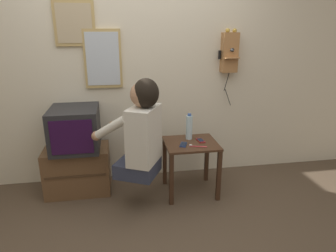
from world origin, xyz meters
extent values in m
plane|color=#4C3D2D|center=(0.00, 0.00, 0.00)|extent=(14.00, 14.00, 0.00)
cube|color=beige|center=(0.00, 1.24, 1.27)|extent=(6.80, 0.05, 2.55)
cube|color=#422819|center=(0.52, 0.74, 0.55)|extent=(0.53, 0.47, 0.02)
cube|color=#382215|center=(0.28, 0.53, 0.27)|extent=(0.04, 0.04, 0.54)
cube|color=#382215|center=(0.76, 0.53, 0.27)|extent=(0.04, 0.04, 0.54)
cube|color=#382215|center=(0.28, 0.95, 0.27)|extent=(0.04, 0.04, 0.54)
cube|color=#382215|center=(0.76, 0.95, 0.27)|extent=(0.04, 0.04, 0.54)
cube|color=#2D3347|center=(-0.03, 0.57, 0.40)|extent=(0.48, 0.48, 0.14)
cube|color=beige|center=(0.03, 0.54, 0.74)|extent=(0.36, 0.43, 0.52)
sphere|color=#A37556|center=(0.03, 0.54, 1.11)|extent=(0.23, 0.23, 0.23)
ellipsoid|color=black|center=(0.06, 0.53, 1.12)|extent=(0.31, 0.31, 0.26)
cylinder|color=beige|center=(-0.26, 0.51, 0.83)|extent=(0.33, 0.22, 0.24)
cylinder|color=beige|center=(-0.12, 0.79, 0.83)|extent=(0.33, 0.22, 0.24)
sphere|color=#A37556|center=(-0.39, 0.58, 0.74)|extent=(0.09, 0.09, 0.09)
sphere|color=#A37556|center=(-0.25, 0.86, 0.74)|extent=(0.09, 0.09, 0.09)
cube|color=brown|center=(-0.64, 0.95, 0.24)|extent=(0.65, 0.40, 0.49)
cube|color=#432E1C|center=(-0.64, 0.75, 0.27)|extent=(0.59, 0.01, 0.02)
cube|color=#232326|center=(-0.63, 0.96, 0.70)|extent=(0.47, 0.52, 0.42)
cube|color=#280F33|center=(-0.63, 0.69, 0.70)|extent=(0.38, 0.01, 0.33)
cube|color=#9E6B3D|center=(1.03, 1.16, 1.41)|extent=(0.17, 0.11, 0.42)
cube|color=#9E6B3D|center=(1.03, 1.07, 1.35)|extent=(0.15, 0.07, 0.03)
sphere|color=#B79338|center=(0.99, 1.15, 1.63)|extent=(0.05, 0.05, 0.05)
sphere|color=#B79338|center=(1.07, 1.15, 1.63)|extent=(0.05, 0.05, 0.05)
cone|color=black|center=(1.03, 1.05, 1.44)|extent=(0.04, 0.05, 0.04)
cylinder|color=black|center=(0.92, 1.16, 1.39)|extent=(0.03, 0.03, 0.09)
cylinder|color=black|center=(1.02, 1.14, 1.10)|extent=(0.04, 0.04, 0.22)
cylinder|color=black|center=(1.04, 1.15, 0.92)|extent=(0.07, 0.06, 0.19)
cube|color=tan|center=(-0.57, 1.20, 1.70)|extent=(0.39, 0.02, 0.43)
cube|color=tan|center=(-0.57, 1.19, 1.70)|extent=(0.34, 0.01, 0.37)
cube|color=tan|center=(-0.32, 1.20, 1.36)|extent=(0.38, 0.03, 0.60)
cube|color=#B2BCC6|center=(-0.32, 1.18, 1.36)|extent=(0.33, 0.01, 0.54)
cube|color=navy|center=(0.43, 0.68, 0.56)|extent=(0.10, 0.14, 0.01)
cube|color=black|center=(0.43, 0.68, 0.57)|extent=(0.08, 0.11, 0.00)
cube|color=maroon|center=(0.63, 0.76, 0.56)|extent=(0.07, 0.13, 0.01)
cube|color=black|center=(0.63, 0.76, 0.57)|extent=(0.06, 0.10, 0.00)
cylinder|color=silver|center=(0.53, 0.84, 0.68)|extent=(0.07, 0.07, 0.25)
cylinder|color=#2D4C8C|center=(0.53, 0.84, 0.82)|extent=(0.04, 0.04, 0.02)
cylinder|color=#D83F4C|center=(0.56, 0.61, 0.56)|extent=(0.16, 0.06, 0.01)
cube|color=white|center=(0.49, 0.63, 0.57)|extent=(0.03, 0.02, 0.01)
camera|label=1|loc=(-0.17, -2.01, 1.66)|focal=32.00mm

